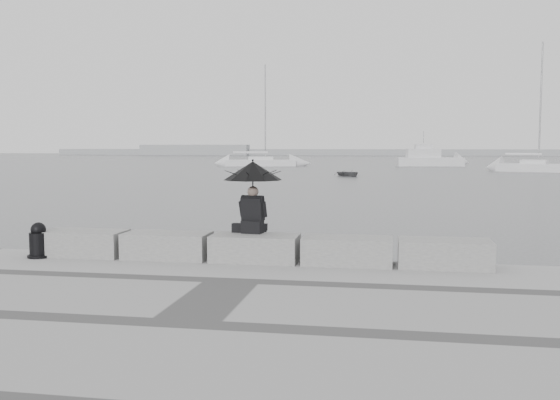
% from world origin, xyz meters
% --- Properties ---
extents(ground, '(360.00, 360.00, 0.00)m').
position_xyz_m(ground, '(0.00, 0.00, 0.00)').
color(ground, '#404245').
rests_on(ground, ground).
extents(stone_block_far_left, '(1.60, 0.80, 0.50)m').
position_xyz_m(stone_block_far_left, '(-3.40, -0.45, 0.75)').
color(stone_block_far_left, slate).
rests_on(stone_block_far_left, promenade).
extents(stone_block_left, '(1.60, 0.80, 0.50)m').
position_xyz_m(stone_block_left, '(-1.70, -0.45, 0.75)').
color(stone_block_left, slate).
rests_on(stone_block_left, promenade).
extents(stone_block_centre, '(1.60, 0.80, 0.50)m').
position_xyz_m(stone_block_centre, '(0.00, -0.45, 0.75)').
color(stone_block_centre, slate).
rests_on(stone_block_centre, promenade).
extents(stone_block_right, '(1.60, 0.80, 0.50)m').
position_xyz_m(stone_block_right, '(1.70, -0.45, 0.75)').
color(stone_block_right, slate).
rests_on(stone_block_right, promenade).
extents(stone_block_far_right, '(1.60, 0.80, 0.50)m').
position_xyz_m(stone_block_far_right, '(3.40, -0.45, 0.75)').
color(stone_block_far_right, slate).
rests_on(stone_block_far_right, promenade).
extents(seated_person, '(1.11, 1.11, 1.39)m').
position_xyz_m(seated_person, '(-0.10, -0.19, 1.99)').
color(seated_person, black).
rests_on(seated_person, stone_block_centre).
extents(bag, '(0.27, 0.15, 0.17)m').
position_xyz_m(bag, '(-0.37, -0.16, 1.09)').
color(bag, black).
rests_on(bag, stone_block_centre).
extents(mooring_bollard, '(0.43, 0.43, 0.69)m').
position_xyz_m(mooring_bollard, '(-4.16, -0.78, 0.79)').
color(mooring_bollard, black).
rests_on(mooring_bollard, promenade).
extents(distant_landmass, '(180.00, 8.00, 2.80)m').
position_xyz_m(distant_landmass, '(-8.14, 154.51, 0.90)').
color(distant_landmass, '#949699').
rests_on(distant_landmass, ground).
extents(sailboat_left, '(9.18, 3.82, 12.90)m').
position_xyz_m(sailboat_left, '(-13.74, 66.46, 0.51)').
color(sailboat_left, silver).
rests_on(sailboat_left, ground).
extents(sailboat_right, '(7.34, 4.78, 12.90)m').
position_xyz_m(sailboat_right, '(16.69, 54.34, 0.53)').
color(sailboat_right, silver).
rests_on(sailboat_right, ground).
extents(motor_cruiser, '(8.52, 3.87, 4.50)m').
position_xyz_m(motor_cruiser, '(7.45, 69.92, 0.89)').
color(motor_cruiser, silver).
rests_on(motor_cruiser, ground).
extents(dinghy, '(2.98, 2.75, 0.48)m').
position_xyz_m(dinghy, '(-1.02, 42.23, 0.24)').
color(dinghy, slate).
rests_on(dinghy, ground).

